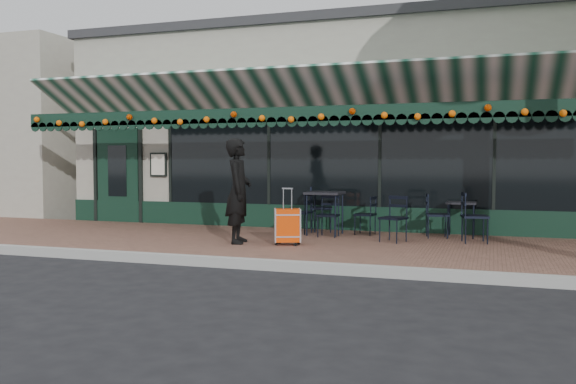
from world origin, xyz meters
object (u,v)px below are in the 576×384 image
(chair_a_front, at_px, (393,219))
(chair_b_front, at_px, (328,216))
(chair_a_left, at_px, (365,215))
(chair_a_extra, at_px, (475,217))
(cafe_table_a, at_px, (461,205))
(chair_b_left, at_px, (300,213))
(chair_a_right, at_px, (437,215))
(cafe_table_b, at_px, (325,196))
(woman, at_px, (238,191))
(suitcase, at_px, (288,226))
(chair_b_right, at_px, (321,209))

(chair_a_front, xyz_separation_m, chair_b_front, (-1.28, 0.36, -0.02))
(chair_a_left, relative_size, chair_a_extra, 0.84)
(cafe_table_a, height_order, chair_a_left, chair_a_left)
(chair_a_left, distance_m, chair_b_left, 1.27)
(chair_a_right, relative_size, chair_a_extra, 0.93)
(chair_a_right, bearing_deg, cafe_table_b, 85.60)
(woman, relative_size, chair_a_right, 2.18)
(chair_a_left, bearing_deg, chair_a_extra, 81.89)
(woman, height_order, chair_a_front, woman)
(chair_a_left, bearing_deg, woman, -36.13)
(suitcase, distance_m, cafe_table_a, 3.45)
(cafe_table_a, height_order, chair_b_right, chair_b_right)
(cafe_table_a, distance_m, chair_a_extra, 0.78)
(woman, height_order, chair_a_extra, woman)
(chair_a_left, bearing_deg, cafe_table_a, 102.03)
(cafe_table_a, bearing_deg, chair_b_left, -171.94)
(suitcase, xyz_separation_m, chair_a_left, (0.96, 1.91, 0.06))
(cafe_table_b, relative_size, chair_b_left, 1.02)
(cafe_table_a, distance_m, chair_b_right, 2.74)
(chair_a_left, xyz_separation_m, chair_a_extra, (2.07, -0.58, 0.07))
(suitcase, xyz_separation_m, chair_a_extra, (3.03, 1.33, 0.13))
(woman, xyz_separation_m, chair_a_left, (1.85, 1.94, -0.54))
(woman, distance_m, suitcase, 1.07)
(chair_a_right, height_order, chair_a_front, chair_a_right)
(suitcase, xyz_separation_m, chair_a_right, (2.34, 1.82, 0.09))
(chair_a_left, relative_size, chair_a_front, 0.91)
(chair_a_left, bearing_deg, cafe_table_b, -60.48)
(chair_b_right, relative_size, chair_b_front, 1.19)
(chair_a_extra, height_order, chair_b_front, chair_a_extra)
(chair_b_left, bearing_deg, cafe_table_b, 96.59)
(woman, distance_m, chair_a_front, 2.78)
(cafe_table_a, xyz_separation_m, chair_b_front, (-2.39, -0.73, -0.20))
(cafe_table_b, bearing_deg, chair_b_left, 178.93)
(chair_b_front, bearing_deg, chair_a_front, -17.12)
(suitcase, distance_m, chair_a_extra, 3.31)
(chair_b_right, distance_m, chair_b_front, 0.81)
(woman, distance_m, chair_a_left, 2.74)
(suitcase, distance_m, chair_a_right, 2.97)
(suitcase, xyz_separation_m, chair_a_front, (1.65, 0.96, 0.09))
(woman, relative_size, cafe_table_a, 2.74)
(cafe_table_b, height_order, chair_b_left, cafe_table_b)
(chair_a_extra, height_order, chair_b_left, chair_a_extra)
(cafe_table_a, height_order, chair_a_right, chair_a_right)
(chair_b_right, bearing_deg, suitcase, 164.22)
(woman, relative_size, chair_a_front, 2.20)
(chair_a_right, xyz_separation_m, chair_b_front, (-1.97, -0.51, -0.02))
(chair_b_front, bearing_deg, cafe_table_a, 15.55)
(chair_a_extra, xyz_separation_m, chair_b_left, (-3.31, 0.29, -0.04))
(suitcase, height_order, chair_b_front, suitcase)
(chair_a_front, xyz_separation_m, chair_b_right, (-1.63, 1.09, 0.05))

